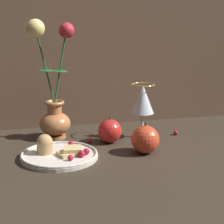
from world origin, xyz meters
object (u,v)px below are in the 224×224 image
plate_with_pastries (58,153)px  apple_beside_vase (145,139)px  wine_glass (143,101)px  apple_near_glass (110,131)px  vase (53,100)px

plate_with_pastries → apple_beside_vase: apple_beside_vase is taller
wine_glass → apple_near_glass: size_ratio=2.04×
vase → apple_beside_vase: bearing=-41.5°
vase → plate_with_pastries: size_ratio=1.76×
apple_beside_vase → apple_near_glass: (-0.07, 0.12, -0.00)m
apple_beside_vase → vase: bearing=138.5°
apple_beside_vase → apple_near_glass: 0.14m
vase → apple_beside_vase: (0.24, -0.21, -0.09)m
plate_with_pastries → wine_glass: wine_glass is taller
wine_glass → apple_beside_vase: bearing=-105.7°
vase → apple_beside_vase: 0.33m
apple_near_glass → vase: bearing=150.8°
vase → apple_near_glass: vase is taller
wine_glass → apple_near_glass: bearing=-166.6°
vase → wine_glass: bearing=-12.8°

